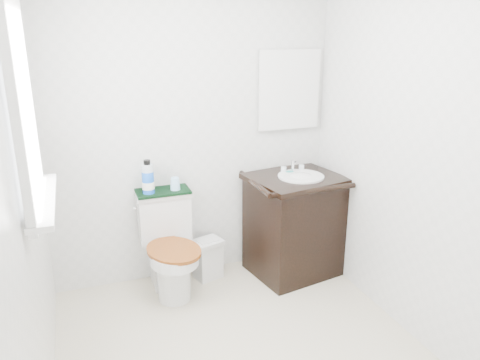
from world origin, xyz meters
TOP-DOWN VIEW (x-y plane):
  - floor at (0.00, 0.00)m, footprint 2.40×2.40m
  - wall_back at (0.00, 1.20)m, footprint 2.40×0.00m
  - wall_front at (0.00, -1.20)m, footprint 2.40×0.00m
  - wall_left at (-1.10, 0.00)m, footprint 0.00×2.40m
  - wall_right at (1.10, 0.00)m, footprint 0.00×2.40m
  - window at (-1.07, 0.25)m, footprint 0.02×0.70m
  - mirror at (0.79, 1.18)m, footprint 0.50×0.02m
  - toilet at (-0.27, 0.97)m, footprint 0.46×0.66m
  - vanity at (0.74, 0.90)m, footprint 0.78×0.70m
  - trash_bin at (0.05, 1.04)m, footprint 0.26×0.23m
  - towel at (-0.27, 1.09)m, footprint 0.40×0.22m
  - mouthwash_bottle at (-0.37, 1.06)m, footprint 0.09×0.09m
  - cup at (-0.17, 1.07)m, footprint 0.07×0.07m
  - soap_bar at (0.73, 1.00)m, footprint 0.08×0.05m

SIDE VIEW (x-z plane):
  - floor at x=0.00m, z-range 0.00..0.00m
  - trash_bin at x=0.05m, z-range 0.00..0.33m
  - toilet at x=-0.27m, z-range -0.04..0.70m
  - vanity at x=0.74m, z-range -0.03..0.89m
  - towel at x=-0.27m, z-range 0.75..0.77m
  - cup at x=-0.17m, z-range 0.77..0.86m
  - soap_bar at x=0.73m, z-range 0.82..0.84m
  - mouthwash_bottle at x=-0.37m, z-range 0.75..1.00m
  - wall_back at x=0.00m, z-range 0.00..2.40m
  - wall_front at x=0.00m, z-range 0.00..2.40m
  - wall_left at x=-1.10m, z-range 0.00..2.40m
  - wall_right at x=1.10m, z-range 0.00..2.40m
  - mirror at x=0.79m, z-range 1.15..1.75m
  - window at x=-1.07m, z-range 1.10..2.00m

